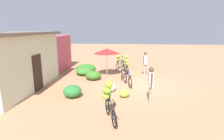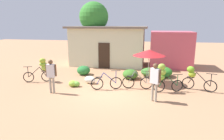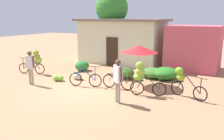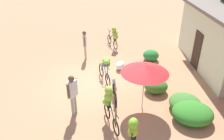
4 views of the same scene
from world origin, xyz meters
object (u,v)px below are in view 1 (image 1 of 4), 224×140
(market_umbrella, at_px, (107,51))
(produce_sack, at_px, (111,88))
(bicycle_by_shop, at_px, (126,62))
(person_vendor, at_px, (145,61))
(building_low, at_px, (10,61))
(bicycle_near_pile, at_px, (128,80))
(person_bystander, at_px, (151,81))
(bicycle_rightmost, at_px, (119,60))
(banana_pile_on_ground, at_px, (124,93))
(bicycle_leftmost, at_px, (108,96))
(bicycle_center_loaded, at_px, (122,73))
(shop_pink, at_px, (49,53))

(market_umbrella, bearing_deg, produce_sack, -168.89)
(bicycle_by_shop, xyz_separation_m, person_vendor, (-0.45, -1.37, 0.20))
(building_low, relative_size, bicycle_near_pile, 4.01)
(bicycle_near_pile, bearing_deg, bicycle_by_shop, 2.67)
(bicycle_near_pile, bearing_deg, person_bystander, -157.39)
(building_low, height_order, produce_sack, building_low)
(building_low, distance_m, bicycle_by_shop, 7.71)
(produce_sack, bearing_deg, person_bystander, -125.33)
(person_vendor, xyz_separation_m, person_bystander, (-5.05, 0.16, -0.03))
(bicycle_rightmost, bearing_deg, market_umbrella, 162.66)
(bicycle_rightmost, bearing_deg, bicycle_by_shop, -158.11)
(market_umbrella, height_order, person_bystander, market_umbrella)
(market_umbrella, xyz_separation_m, bicycle_near_pile, (-2.16, -1.53, -1.46))
(building_low, xyz_separation_m, banana_pile_on_ground, (-0.61, -6.41, -1.46))
(building_low, xyz_separation_m, market_umbrella, (3.45, -5.01, 0.20))
(bicycle_by_shop, xyz_separation_m, person_bystander, (-5.50, -1.21, 0.17))
(bicycle_near_pile, bearing_deg, building_low, 101.23)
(bicycle_leftmost, relative_size, bicycle_center_loaded, 0.98)
(banana_pile_on_ground, xyz_separation_m, person_vendor, (4.37, -1.37, 0.92))
(shop_pink, bearing_deg, market_umbrella, -108.13)
(bicycle_rightmost, distance_m, banana_pile_on_ground, 6.51)
(bicycle_by_shop, distance_m, produce_sack, 4.24)
(person_bystander, bearing_deg, person_vendor, -1.80)
(market_umbrella, distance_m, bicycle_by_shop, 1.85)
(bicycle_rightmost, bearing_deg, building_low, 135.42)
(bicycle_center_loaded, distance_m, person_bystander, 4.50)
(shop_pink, relative_size, market_umbrella, 1.60)
(shop_pink, xyz_separation_m, banana_pile_on_ground, (-5.74, -6.51, -1.25))
(market_umbrella, xyz_separation_m, bicycle_center_loaded, (-0.56, -1.12, -1.46))
(shop_pink, xyz_separation_m, bicycle_near_pile, (-3.83, -6.65, -1.05))
(banana_pile_on_ground, bearing_deg, bicycle_by_shop, -0.03)
(bicycle_near_pile, xyz_separation_m, person_bystander, (-2.59, -1.08, 0.69))
(building_low, relative_size, bicycle_rightmost, 3.93)
(bicycle_leftmost, bearing_deg, person_bystander, -49.18)
(bicycle_center_loaded, height_order, bicycle_by_shop, bicycle_by_shop)
(banana_pile_on_ground, xyz_separation_m, person_bystander, (-0.68, -1.22, 0.89))
(shop_pink, distance_m, bicycle_near_pile, 7.75)
(bicycle_near_pile, distance_m, produce_sack, 1.49)
(banana_pile_on_ground, height_order, produce_sack, produce_sack)
(building_low, distance_m, banana_pile_on_ground, 6.60)
(shop_pink, bearing_deg, bicycle_by_shop, -98.01)
(building_low, bearing_deg, bicycle_center_loaded, -64.69)
(shop_pink, distance_m, bicycle_rightmost, 5.94)
(bicycle_rightmost, bearing_deg, banana_pile_on_ground, -174.23)
(person_bystander, bearing_deg, bicycle_near_pile, 22.61)
(bicycle_leftmost, height_order, bicycle_rightmost, bicycle_leftmost)
(bicycle_center_loaded, xyz_separation_m, bicycle_rightmost, (2.94, 0.37, 0.38))
(produce_sack, height_order, person_vendor, person_vendor)
(bicycle_leftmost, distance_m, bicycle_by_shop, 7.06)
(building_low, relative_size, person_vendor, 3.66)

